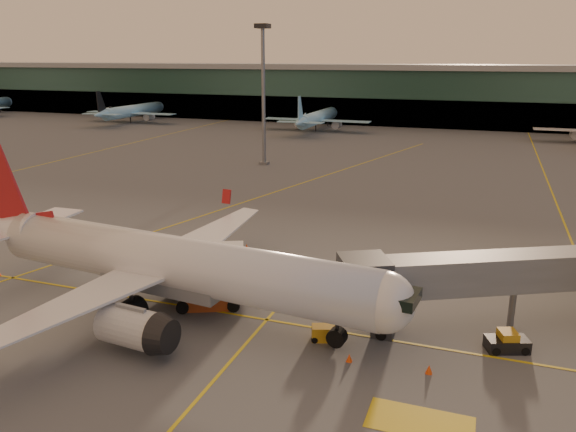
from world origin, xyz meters
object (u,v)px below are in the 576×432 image
(catering_truck, at_px, (205,273))
(pushback_tug, at_px, (507,343))
(main_airplane, at_px, (163,263))
(gpu_cart, at_px, (324,333))

(catering_truck, distance_m, pushback_tug, 23.65)
(catering_truck, height_order, pushback_tug, catering_truck)
(catering_truck, xyz_separation_m, pushback_tug, (23.53, 0.57, -2.31))
(main_airplane, distance_m, pushback_tug, 26.55)
(gpu_cart, relative_size, pushback_tug, 0.66)
(main_airplane, relative_size, pushback_tug, 12.79)
(main_airplane, height_order, pushback_tug, main_airplane)
(catering_truck, xyz_separation_m, gpu_cart, (10.96, -2.34, -2.38))
(main_airplane, xyz_separation_m, catering_truck, (2.68, 1.87, -1.16))
(gpu_cart, bearing_deg, pushback_tug, -6.54)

